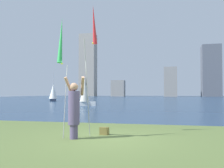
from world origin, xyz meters
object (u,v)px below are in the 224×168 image
(person, at_px, (74,108))
(kite_flag_left, at_px, (61,42))
(sailboat_2, at_px, (53,93))
(kite_flag_right, at_px, (94,28))
(sailboat_0, at_px, (85,92))
(bag, at_px, (104,131))

(person, height_order, kite_flag_left, kite_flag_left)
(sailboat_2, bearing_deg, kite_flag_right, -62.40)
(kite_flag_left, distance_m, kite_flag_right, 1.51)
(person, bearing_deg, sailboat_0, 104.29)
(sailboat_0, bearing_deg, kite_flag_left, -73.42)
(person, xyz_separation_m, sailboat_2, (-17.01, 34.17, 0.42))
(person, height_order, sailboat_2, sailboat_2)
(sailboat_0, xyz_separation_m, sailboat_2, (-10.60, 14.12, -0.13))
(sailboat_2, bearing_deg, bag, -61.83)
(person, distance_m, sailboat_2, 38.17)
(kite_flag_right, relative_size, sailboat_2, 0.94)
(person, distance_m, kite_flag_right, 2.98)
(kite_flag_left, height_order, sailboat_2, sailboat_2)
(person, bearing_deg, sailboat_2, 113.02)
(kite_flag_right, xyz_separation_m, sailboat_2, (-17.39, 33.26, -2.40))
(bag, height_order, sailboat_0, sailboat_0)
(bag, distance_m, sailboat_0, 20.40)
(person, distance_m, sailboat_0, 21.06)
(sailboat_0, height_order, sailboat_2, sailboat_2)
(sailboat_0, bearing_deg, person, -72.28)
(sailboat_0, relative_size, sailboat_2, 0.82)
(person, bearing_deg, kite_flag_right, 64.02)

